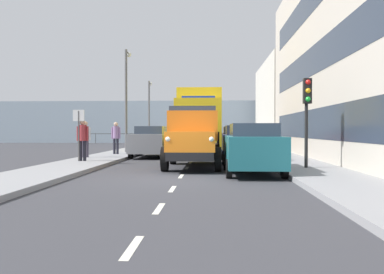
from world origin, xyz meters
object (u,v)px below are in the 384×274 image
traffic_light_near (307,103)px  car_grey_oppositeside_0 (151,141)px  pedestrian_by_lamp (85,136)px  street_sign (79,126)px  car_teal_kerbside_near (253,148)px  lamp_post_far (149,107)px  pedestrian_in_dark_coat (116,135)px  car_navy_kerbside_1 (242,143)px  pedestrian_couple_a (83,136)px  lamp_post_promenade (127,91)px  truck_vintage_orange (193,138)px  lorry_cargo_yellow (200,121)px  car_maroon_kerbside_2 (235,140)px

traffic_light_near → car_grey_oppositeside_0: bearing=-49.1°
pedestrian_by_lamp → street_sign: size_ratio=0.80×
car_teal_kerbside_near → car_grey_oppositeside_0: 9.82m
pedestrian_by_lamp → street_sign: street_sign is taller
traffic_light_near → lamp_post_far: bearing=-67.2°
car_grey_oppositeside_0 → pedestrian_in_dark_coat: (2.09, -0.42, 0.33)m
car_navy_kerbside_1 → car_grey_oppositeside_0: (4.78, -3.40, 0.00)m
pedestrian_couple_a → lamp_post_promenade: 8.17m
pedestrian_by_lamp → truck_vintage_orange: bearing=144.3°
car_teal_kerbside_near → pedestrian_in_dark_coat: bearing=-52.7°
pedestrian_couple_a → street_sign: 0.48m
lorry_cargo_yellow → truck_vintage_orange: bearing=89.8°
car_grey_oppositeside_0 → lamp_post_far: 14.09m
lamp_post_promenade → pedestrian_by_lamp: bearing=80.0°
pedestrian_by_lamp → pedestrian_couple_a: bearing=104.6°
car_navy_kerbside_1 → car_maroon_kerbside_2: bearing=-90.0°
truck_vintage_orange → car_maroon_kerbside_2: (-2.14, -8.74, -0.28)m
traffic_light_near → truck_vintage_orange: bearing=-17.4°
pedestrian_couple_a → pedestrian_by_lamp: pedestrian_couple_a is taller
traffic_light_near → street_sign: size_ratio=1.42×
pedestrian_couple_a → lamp_post_far: 18.64m
pedestrian_in_dark_coat → street_sign: size_ratio=0.81×
lorry_cargo_yellow → car_navy_kerbside_1: (-2.11, 5.12, -1.18)m
truck_vintage_orange → car_maroon_kerbside_2: size_ratio=1.31×
car_teal_kerbside_near → lamp_post_far: (7.00, -22.22, 2.72)m
pedestrian_couple_a → car_grey_oppositeside_0: bearing=-115.6°
truck_vintage_orange → pedestrian_in_dark_coat: bearing=-55.8°
lamp_post_promenade → car_teal_kerbside_near: bearing=120.6°
car_grey_oppositeside_0 → lamp_post_promenade: lamp_post_promenade is taller
pedestrian_couple_a → pedestrian_in_dark_coat: 5.27m
car_maroon_kerbside_2 → street_sign: 10.22m
lorry_cargo_yellow → car_teal_kerbside_near: bearing=101.6°
lorry_cargo_yellow → car_navy_kerbside_1: lorry_cargo_yellow is taller
lorry_cargo_yellow → traffic_light_near: bearing=113.3°
lorry_cargo_yellow → car_maroon_kerbside_2: bearing=-167.1°
pedestrian_by_lamp → lamp_post_far: lamp_post_far is taller
car_maroon_kerbside_2 → pedestrian_by_lamp: pedestrian_by_lamp is taller
car_teal_kerbside_near → car_maroon_kerbside_2: (0.00, -10.79, -0.00)m
truck_vintage_orange → pedestrian_by_lamp: bearing=-35.7°
car_teal_kerbside_near → street_sign: street_sign is taller
lorry_cargo_yellow → car_grey_oppositeside_0: size_ratio=1.75×
car_maroon_kerbside_2 → street_sign: bearing=44.8°
truck_vintage_orange → car_grey_oppositeside_0: size_ratio=1.20×
pedestrian_couple_a → lamp_post_promenade: bearing=-92.6°
pedestrian_in_dark_coat → traffic_light_near: 12.18m
traffic_light_near → lamp_post_promenade: lamp_post_promenade is taller
car_grey_oppositeside_0 → car_maroon_kerbside_2: bearing=-155.2°
pedestrian_by_lamp → pedestrian_in_dark_coat: pedestrian_in_dark_coat is taller
street_sign → lamp_post_far: bearing=-90.7°
car_grey_oppositeside_0 → street_sign: bearing=63.7°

